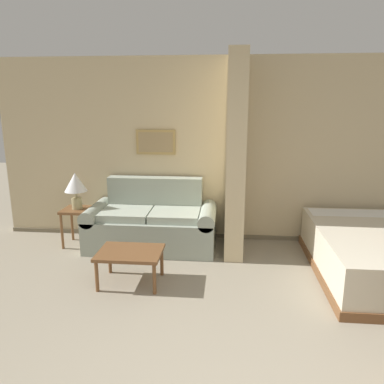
# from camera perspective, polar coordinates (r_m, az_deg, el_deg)

# --- Properties ---
(wall_back) EXTENTS (7.48, 0.16, 2.60)m
(wall_back) POSITION_cam_1_polar(r_m,az_deg,el_deg) (5.42, 9.72, 6.09)
(wall_back) COLOR #CCB78E
(wall_back) RESTS_ON ground_plane
(wall_partition_pillar) EXTENTS (0.24, 0.88, 2.60)m
(wall_partition_pillar) POSITION_cam_1_polar(r_m,az_deg,el_deg) (4.92, 6.63, 5.49)
(wall_partition_pillar) COLOR #CCB78E
(wall_partition_pillar) RESTS_ON ground_plane
(couch) EXTENTS (1.77, 0.84, 0.93)m
(couch) POSITION_cam_1_polar(r_m,az_deg,el_deg) (5.26, -6.09, -4.79)
(couch) COLOR #99A393
(couch) RESTS_ON ground_plane
(coffee_table) EXTENTS (0.70, 0.53, 0.38)m
(coffee_table) POSITION_cam_1_polar(r_m,az_deg,el_deg) (4.25, -9.40, -9.43)
(coffee_table) COLOR brown
(coffee_table) RESTS_ON ground_plane
(side_table) EXTENTS (0.40, 0.40, 0.53)m
(side_table) POSITION_cam_1_polar(r_m,az_deg,el_deg) (5.49, -16.99, -3.44)
(side_table) COLOR brown
(side_table) RESTS_ON ground_plane
(table_lamp) EXTENTS (0.31, 0.31, 0.51)m
(table_lamp) POSITION_cam_1_polar(r_m,az_deg,el_deg) (5.38, -17.32, 1.10)
(table_lamp) COLOR tan
(table_lamp) RESTS_ON side_table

